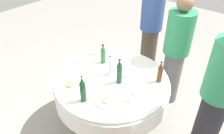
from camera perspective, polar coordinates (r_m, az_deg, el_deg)
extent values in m
plane|color=gray|center=(3.09, 0.00, -13.92)|extent=(10.00, 10.00, 0.00)
cylinder|color=white|center=(2.59, 0.00, -3.40)|extent=(1.33, 1.33, 0.04)
cylinder|color=white|center=(2.67, 0.00, -5.58)|extent=(1.36, 1.36, 0.22)
cylinder|color=slate|center=(2.91, 0.00, -10.81)|extent=(0.14, 0.14, 0.48)
cylinder|color=slate|center=(3.08, 0.00, -13.73)|extent=(0.56, 0.56, 0.03)
cylinder|color=#593314|center=(2.55, 12.19, -2.02)|extent=(0.06, 0.06, 0.18)
cone|color=#593314|center=(2.47, 12.55, 0.35)|extent=(0.05, 0.05, 0.08)
cylinder|color=black|center=(2.45, 12.68, 1.21)|extent=(0.02, 0.02, 0.01)
cylinder|color=#194728|center=(2.46, 1.90, -1.85)|extent=(0.06, 0.06, 0.23)
cone|color=#194728|center=(2.38, 1.97, 1.04)|extent=(0.06, 0.06, 0.07)
cylinder|color=black|center=(2.35, 1.99, 1.90)|extent=(0.03, 0.03, 0.01)
cylinder|color=#194728|center=(2.25, -7.46, -6.48)|extent=(0.06, 0.06, 0.22)
cone|color=#194728|center=(2.15, -7.76, -3.46)|extent=(0.06, 0.06, 0.08)
cylinder|color=red|center=(2.12, -7.86, -2.48)|extent=(0.02, 0.02, 0.01)
cylinder|color=silver|center=(2.60, -0.45, -0.28)|extent=(0.06, 0.06, 0.18)
cone|color=silver|center=(2.53, -0.47, 1.97)|extent=(0.05, 0.05, 0.07)
cylinder|color=red|center=(2.51, -0.47, 2.74)|extent=(0.03, 0.03, 0.01)
cylinder|color=#2D6B38|center=(2.81, -2.29, 2.76)|extent=(0.07, 0.07, 0.18)
cone|color=#2D6B38|center=(2.75, -2.34, 4.92)|extent=(0.06, 0.06, 0.06)
cylinder|color=black|center=(2.73, -2.36, 5.60)|extent=(0.03, 0.03, 0.01)
cylinder|color=white|center=(2.64, 4.69, -2.16)|extent=(0.06, 0.06, 0.00)
cylinder|color=white|center=(2.62, 4.73, -1.56)|extent=(0.01, 0.01, 0.06)
cylinder|color=white|center=(2.58, 4.79, -0.44)|extent=(0.06, 0.06, 0.06)
cylinder|color=gold|center=(2.59, 4.77, -0.75)|extent=(0.05, 0.05, 0.02)
cylinder|color=white|center=(3.03, -4.02, 3.37)|extent=(0.06, 0.06, 0.00)
cylinder|color=white|center=(3.01, -4.05, 3.97)|extent=(0.01, 0.01, 0.07)
cylinder|color=white|center=(2.98, -4.11, 5.21)|extent=(0.07, 0.07, 0.08)
cylinder|color=maroon|center=(2.99, -4.09, 4.84)|extent=(0.06, 0.06, 0.03)
cylinder|color=white|center=(2.32, 5.24, -8.43)|extent=(0.06, 0.06, 0.00)
cylinder|color=white|center=(2.29, 5.29, -7.76)|extent=(0.01, 0.01, 0.07)
cylinder|color=white|center=(2.25, 5.38, -6.48)|extent=(0.07, 0.07, 0.07)
cylinder|color=gold|center=(2.26, 5.35, -6.84)|extent=(0.06, 0.06, 0.03)
cylinder|color=white|center=(2.29, -1.31, -8.69)|extent=(0.25, 0.25, 0.02)
ellipsoid|color=tan|center=(2.28, -1.32, -8.36)|extent=(0.11, 0.10, 0.02)
cylinder|color=white|center=(2.90, 3.77, 1.81)|extent=(0.22, 0.22, 0.02)
cylinder|color=white|center=(2.84, -7.33, 0.90)|extent=(0.23, 0.23, 0.02)
cylinder|color=white|center=(2.51, -10.69, -4.73)|extent=(0.25, 0.25, 0.02)
ellipsoid|color=#8C9E59|center=(2.50, -10.74, -4.41)|extent=(0.11, 0.10, 0.02)
cube|color=silver|center=(2.58, -5.08, -3.20)|extent=(0.03, 0.18, 0.00)
cube|color=silver|center=(2.40, 10.26, -7.12)|extent=(0.18, 0.07, 0.00)
cylinder|color=slate|center=(3.27, 14.99, -2.36)|extent=(0.26, 0.26, 0.82)
cylinder|color=#2D8C59|center=(2.92, 17.01, 8.42)|extent=(0.34, 0.34, 0.56)
sphere|color=#8C664C|center=(2.78, 18.36, 15.35)|extent=(0.20, 0.20, 0.20)
cylinder|color=#4C3F33|center=(3.74, 9.33, 3.85)|extent=(0.26, 0.26, 0.85)
cylinder|color=#334C8C|center=(3.43, 10.46, 13.99)|extent=(0.34, 0.34, 0.57)
cylinder|color=#26262B|center=(2.65, 23.23, -13.99)|extent=(0.26, 0.26, 0.89)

